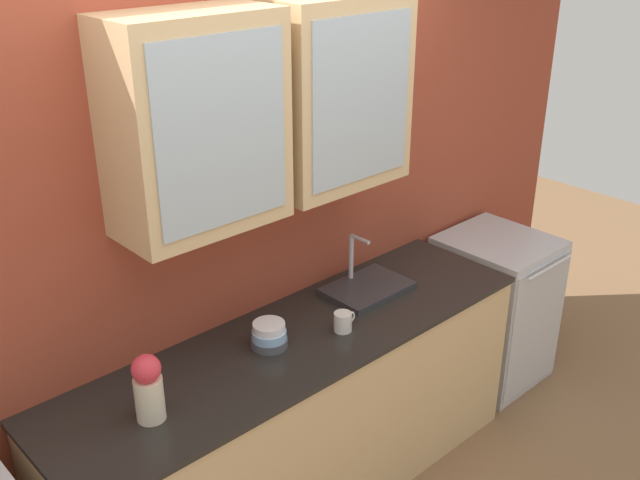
{
  "coord_description": "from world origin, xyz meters",
  "views": [
    {
      "loc": [
        -1.84,
        -2.13,
        2.7
      ],
      "look_at": [
        0.13,
        0.0,
        1.36
      ],
      "focal_mm": 41.21,
      "sensor_mm": 36.0,
      "label": 1
    }
  ],
  "objects_px": {
    "sink_faucet": "(367,287)",
    "dishwasher": "(493,308)",
    "bowl_stack": "(269,335)",
    "vase": "(148,387)",
    "cup_near_sink": "(343,322)"
  },
  "relations": [
    {
      "from": "bowl_stack",
      "to": "dishwasher",
      "type": "distance_m",
      "value": 1.78
    },
    {
      "from": "cup_near_sink",
      "to": "dishwasher",
      "type": "xyz_separation_m",
      "value": [
        1.37,
        0.09,
        -0.5
      ]
    },
    {
      "from": "vase",
      "to": "cup_near_sink",
      "type": "relative_size",
      "value": 2.35
    },
    {
      "from": "sink_faucet",
      "to": "dishwasher",
      "type": "height_order",
      "value": "sink_faucet"
    },
    {
      "from": "vase",
      "to": "cup_near_sink",
      "type": "xyz_separation_m",
      "value": [
        0.98,
        -0.04,
        -0.1
      ]
    },
    {
      "from": "bowl_stack",
      "to": "cup_near_sink",
      "type": "relative_size",
      "value": 1.37
    },
    {
      "from": "bowl_stack",
      "to": "cup_near_sink",
      "type": "bearing_deg",
      "value": -21.13
    },
    {
      "from": "bowl_stack",
      "to": "vase",
      "type": "bearing_deg",
      "value": -172.64
    },
    {
      "from": "bowl_stack",
      "to": "vase",
      "type": "distance_m",
      "value": 0.66
    },
    {
      "from": "vase",
      "to": "dishwasher",
      "type": "height_order",
      "value": "vase"
    },
    {
      "from": "sink_faucet",
      "to": "bowl_stack",
      "type": "relative_size",
      "value": 2.62
    },
    {
      "from": "sink_faucet",
      "to": "vase",
      "type": "distance_m",
      "value": 1.34
    },
    {
      "from": "cup_near_sink",
      "to": "dishwasher",
      "type": "distance_m",
      "value": 1.46
    },
    {
      "from": "bowl_stack",
      "to": "cup_near_sink",
      "type": "xyz_separation_m",
      "value": [
        0.33,
        -0.13,
        -0.01
      ]
    },
    {
      "from": "bowl_stack",
      "to": "vase",
      "type": "height_order",
      "value": "vase"
    }
  ]
}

